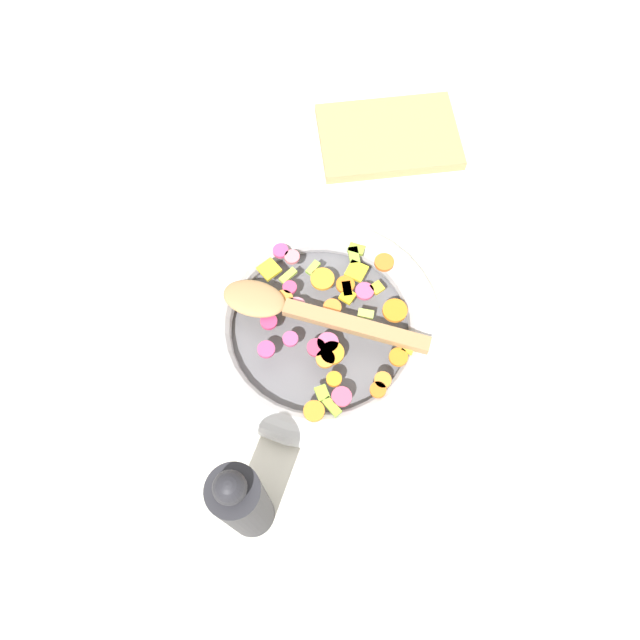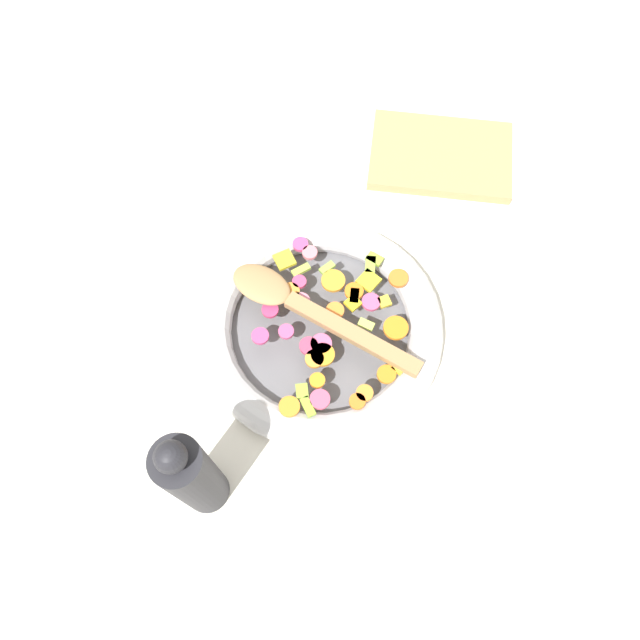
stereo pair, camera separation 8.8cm
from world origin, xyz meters
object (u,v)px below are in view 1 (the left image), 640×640
(skillet, at_px, (320,328))
(pepper_mill, at_px, (243,503))
(cutting_board, at_px, (389,137))
(wooden_spoon, at_px, (302,311))

(skillet, bearing_deg, pepper_mill, 63.85)
(pepper_mill, distance_m, cutting_board, 0.66)
(skillet, bearing_deg, wooden_spoon, -23.58)
(wooden_spoon, xyz_separation_m, cutting_board, (-0.18, -0.33, -0.05))
(cutting_board, bearing_deg, skillet, 64.80)
(skillet, distance_m, pepper_mill, 0.29)
(wooden_spoon, height_order, pepper_mill, pepper_mill)
(wooden_spoon, bearing_deg, cutting_board, -119.13)
(cutting_board, bearing_deg, pepper_mill, 64.40)
(wooden_spoon, relative_size, cutting_board, 1.23)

